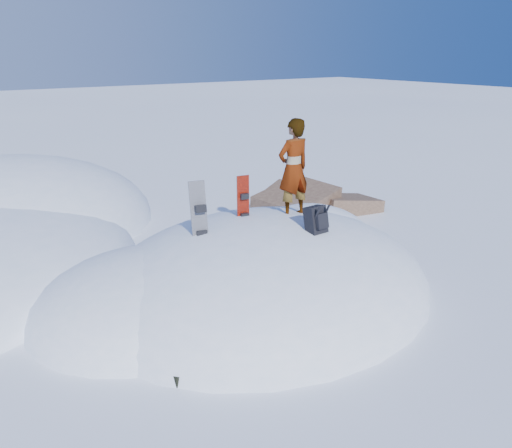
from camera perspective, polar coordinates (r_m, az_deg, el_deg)
ground at (r=10.12m, az=1.01°, el=-7.72°), size 120.00×120.00×0.00m
snow_mound at (r=10.21m, az=-0.57°, el=-7.47°), size 8.00×6.00×3.00m
rock_outcrop at (r=14.44m, az=5.95°, el=0.69°), size 4.68×4.41×1.68m
snowboard_red at (r=9.93m, az=-1.44°, el=1.84°), size 0.25×0.15×1.36m
snowboard_dark at (r=9.20m, az=-6.41°, el=0.02°), size 0.35×0.33×1.61m
backpack at (r=9.24m, az=6.93°, el=0.47°), size 0.38×0.43×0.60m
gear_pile at (r=7.86m, az=-7.94°, el=-15.78°), size 0.78×0.60×0.21m
person at (r=9.99m, az=4.29°, el=6.32°), size 0.73×0.48×1.99m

